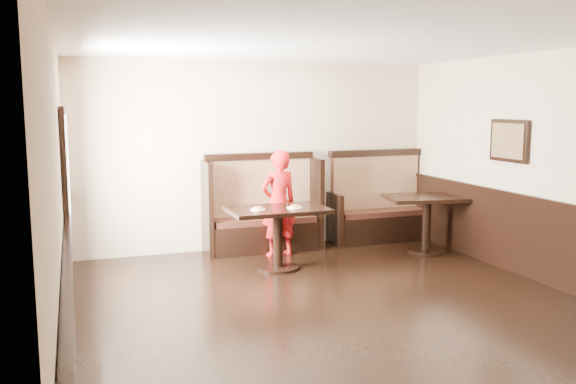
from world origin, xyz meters
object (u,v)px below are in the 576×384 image
booth_neighbor (378,210)px  child (279,203)px  booth_main (262,215)px  table_neighbor (427,210)px  table_main (278,222)px

booth_neighbor → child: size_ratio=1.08×
child → booth_main: bearing=-83.2°
table_neighbor → child: child is taller
booth_main → table_neighbor: bearing=-22.4°
table_neighbor → child: 2.20m
booth_main → booth_neighbor: (1.95, -0.00, -0.05)m
booth_neighbor → table_main: (-2.07, -1.11, 0.15)m
booth_main → table_neighbor: (2.26, -0.93, 0.10)m
booth_main → table_main: 1.12m
booth_main → table_main: (-0.12, -1.11, 0.10)m
child → table_neighbor: bearing=157.8°
booth_main → table_neighbor: 2.45m
booth_neighbor → table_neighbor: 0.99m
booth_neighbor → table_neighbor: booth_neighbor is taller
booth_main → child: (0.12, -0.43, 0.24)m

